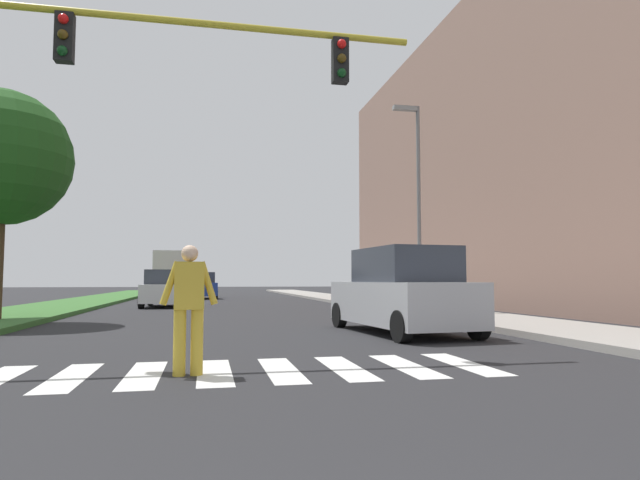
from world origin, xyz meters
TOP-DOWN VIEW (x-y plane):
  - ground_plane at (0.00, 30.00)m, footprint 140.00×140.00m
  - crosswalk at (0.00, 6.95)m, footprint 6.75×2.20m
  - median_strip at (-6.78, 28.00)m, footprint 3.51×64.00m
  - tree_mid at (-6.32, 16.20)m, footprint 3.86×3.86m
  - apartment_block_right at (15.82, 22.00)m, footprint 10.14×34.17m
  - sidewalk_right at (7.52, 28.00)m, footprint 3.00×64.00m
  - traffic_light_gantry at (-2.91, 8.54)m, footprint 8.35×0.30m
  - street_lamp_right at (6.93, 18.11)m, footprint 1.02×0.24m
  - pedestrian_performer at (-0.79, 6.77)m, footprint 0.75×0.26m
  - suv_crossing at (3.90, 11.54)m, footprint 2.36×4.76m
  - sedan_midblock at (-2.46, 25.54)m, footprint 1.86×4.16m
  - sedan_distant at (-0.83, 36.33)m, footprint 2.05×4.14m
  - truck_box_delivery at (-2.71, 38.07)m, footprint 2.40×6.20m

SIDE VIEW (x-z plane):
  - ground_plane at x=0.00m, z-range 0.00..0.00m
  - crosswalk at x=0.00m, z-range 0.00..0.01m
  - median_strip at x=-6.78m, z-range 0.00..0.15m
  - sidewalk_right at x=7.52m, z-range 0.00..0.15m
  - sedan_midblock at x=-2.46m, z-range -0.06..1.63m
  - sedan_distant at x=-0.83m, z-range -0.07..1.67m
  - suv_crossing at x=3.90m, z-range -0.05..1.92m
  - pedestrian_performer at x=-0.79m, z-range 0.09..1.78m
  - truck_box_delivery at x=-2.71m, z-range 0.08..3.18m
  - traffic_light_gantry at x=-2.91m, z-range 1.34..7.34m
  - street_lamp_right at x=6.93m, z-range 0.84..8.34m
  - tree_mid at x=-6.32m, z-range 1.44..7.92m
  - apartment_block_right at x=15.82m, z-range 0.00..14.10m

